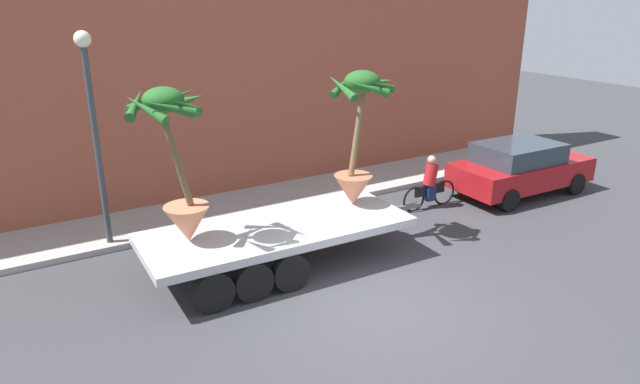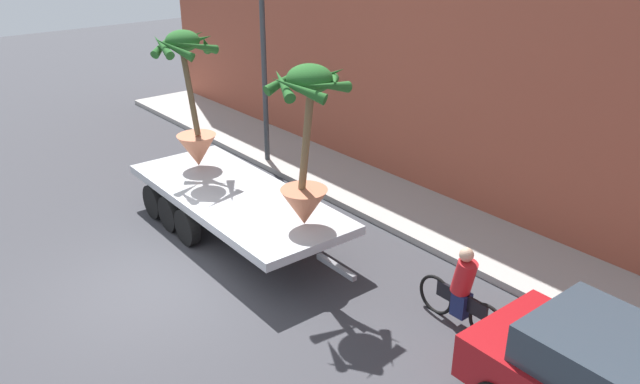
% 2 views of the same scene
% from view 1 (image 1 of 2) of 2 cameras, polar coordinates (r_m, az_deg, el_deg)
% --- Properties ---
extents(ground_plane, '(60.00, 60.00, 0.00)m').
position_cam_1_polar(ground_plane, '(11.26, 5.63, -11.15)').
color(ground_plane, '#38383D').
extents(sidewalk, '(24.00, 2.20, 0.15)m').
position_cam_1_polar(sidewalk, '(16.04, -7.32, -1.25)').
color(sidewalk, '#A39E99').
rests_on(sidewalk, ground).
extents(building_facade, '(24.00, 1.20, 7.60)m').
position_cam_1_polar(building_facade, '(16.69, -10.30, 12.62)').
color(building_facade, '#9E4C38').
rests_on(building_facade, ground).
extents(flatbed_trailer, '(6.83, 2.44, 0.98)m').
position_cam_1_polar(flatbed_trailer, '(12.20, -5.39, -4.57)').
color(flatbed_trailer, '#B7BABF').
rests_on(flatbed_trailer, ground).
extents(potted_palm_rear, '(1.51, 1.50, 3.13)m').
position_cam_1_polar(potted_palm_rear, '(11.18, -14.23, 2.20)').
color(potted_palm_rear, '#C17251').
rests_on(potted_palm_rear, flatbed_trailer).
extents(potted_palm_middle, '(1.41, 1.50, 3.13)m').
position_cam_1_polar(potted_palm_middle, '(12.95, 3.80, 5.36)').
color(potted_palm_middle, '#B26647').
rests_on(potted_palm_middle, flatbed_trailer).
extents(cyclist, '(1.84, 0.34, 1.54)m').
position_cam_1_polar(cyclist, '(15.98, 11.06, 0.72)').
color(cyclist, black).
rests_on(cyclist, ground).
extents(parked_car, '(4.34, 2.04, 1.58)m').
position_cam_1_polar(parked_car, '(17.75, 19.56, 2.38)').
color(parked_car, maroon).
rests_on(parked_car, ground).
extents(street_lamp, '(0.36, 0.36, 4.83)m').
position_cam_1_polar(street_lamp, '(13.40, -21.99, 7.40)').
color(street_lamp, '#383D42').
rests_on(street_lamp, sidewalk).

